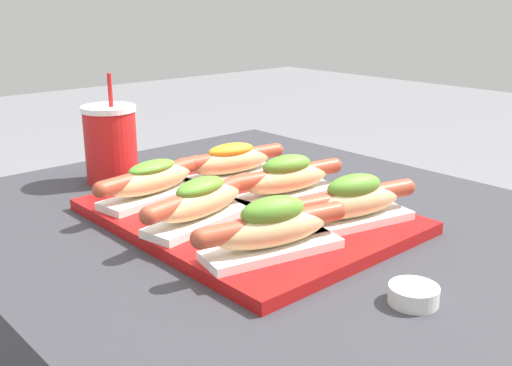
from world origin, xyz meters
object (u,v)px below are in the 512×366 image
(hot_dog_3, at_px, (231,162))
(sauce_bowl, at_px, (414,294))
(hot_dog_0, at_px, (153,180))
(hot_dog_1, at_px, (201,202))
(hot_dog_4, at_px, (287,179))
(serving_tray, at_px, (246,216))
(drink_cup, at_px, (111,144))
(hot_dog_5, at_px, (353,202))
(hot_dog_2, at_px, (272,228))

(hot_dog_3, distance_m, sauce_bowl, 0.48)
(hot_dog_0, relative_size, sauce_bowl, 3.88)
(hot_dog_0, relative_size, hot_dog_1, 1.00)
(hot_dog_4, xyz_separation_m, sauce_bowl, (0.32, -0.12, -0.04))
(hot_dog_0, bearing_deg, serving_tray, 29.19)
(serving_tray, relative_size, hot_dog_0, 2.08)
(hot_dog_1, xyz_separation_m, drink_cup, (-0.33, 0.04, 0.02))
(serving_tray, distance_m, hot_dog_1, 0.10)
(drink_cup, bearing_deg, hot_dog_5, 14.71)
(hot_dog_4, relative_size, sauce_bowl, 3.88)
(hot_dog_2, xyz_separation_m, drink_cup, (-0.47, 0.03, 0.02))
(serving_tray, height_order, hot_dog_1, hot_dog_1)
(hot_dog_0, distance_m, hot_dog_1, 0.14)
(hot_dog_0, bearing_deg, hot_dog_2, -0.92)
(hot_dog_2, bearing_deg, hot_dog_0, 179.08)
(hot_dog_4, bearing_deg, hot_dog_0, -130.80)
(sauce_bowl, xyz_separation_m, drink_cup, (-0.65, -0.02, 0.06))
(hot_dog_2, bearing_deg, sauce_bowl, 16.72)
(hot_dog_2, distance_m, drink_cup, 0.47)
(serving_tray, height_order, sauce_bowl, sauce_bowl)
(serving_tray, bearing_deg, hot_dog_4, 89.25)
(hot_dog_0, height_order, hot_dog_1, hot_dog_1)
(hot_dog_4, height_order, hot_dog_5, hot_dog_5)
(hot_dog_1, relative_size, hot_dog_2, 1.01)
(serving_tray, xyz_separation_m, hot_dog_0, (-0.14, -0.08, 0.04))
(sauce_bowl, bearing_deg, hot_dog_1, -170.18)
(hot_dog_1, xyz_separation_m, hot_dog_3, (-0.14, 0.17, -0.00))
(hot_dog_5, height_order, drink_cup, drink_cup)
(serving_tray, height_order, drink_cup, drink_cup)
(serving_tray, relative_size, hot_dog_3, 2.08)
(sauce_bowl, bearing_deg, hot_dog_4, 160.29)
(hot_dog_5, xyz_separation_m, drink_cup, (-0.47, -0.12, 0.02))
(hot_dog_5, distance_m, sauce_bowl, 0.21)
(serving_tray, xyz_separation_m, hot_dog_4, (0.00, 0.09, 0.04))
(hot_dog_4, bearing_deg, drink_cup, -157.77)
(hot_dog_3, xyz_separation_m, sauce_bowl, (0.46, -0.12, -0.04))
(hot_dog_1, height_order, drink_cup, drink_cup)
(hot_dog_2, relative_size, hot_dog_5, 1.00)
(hot_dog_2, xyz_separation_m, hot_dog_3, (-0.29, 0.17, -0.00))
(hot_dog_5, bearing_deg, hot_dog_2, -90.34)
(sauce_bowl, distance_m, drink_cup, 0.65)
(serving_tray, bearing_deg, drink_cup, -171.54)
(hot_dog_0, xyz_separation_m, hot_dog_2, (0.29, -0.00, 0.00))
(serving_tray, bearing_deg, sauce_bowl, -5.27)
(sauce_bowl, relative_size, drink_cup, 0.28)
(hot_dog_3, height_order, drink_cup, drink_cup)
(drink_cup, bearing_deg, hot_dog_0, -9.04)
(hot_dog_5, relative_size, sauce_bowl, 3.83)
(serving_tray, relative_size, drink_cup, 2.28)
(hot_dog_0, height_order, sauce_bowl, hot_dog_0)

